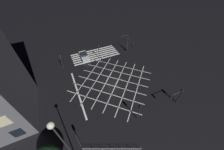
{
  "coord_description": "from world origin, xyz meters",
  "views": [
    {
      "loc": [
        7.47,
        16.37,
        19.44
      ],
      "look_at": [
        0.0,
        0.0,
        1.92
      ],
      "focal_mm": 20.0,
      "sensor_mm": 36.0,
      "label": 1
    }
  ],
  "objects_px": {
    "traffic_light_se_main": "(61,59)",
    "traffic_light_median_south": "(99,49)",
    "waiting_car": "(84,56)",
    "traffic_light_nw_cross": "(181,93)",
    "traffic_light_ne_cross": "(78,139)",
    "traffic_light_sw_main": "(124,40)",
    "street_lamp_east": "(60,137)",
    "traffic_light_sw_cross": "(131,44)",
    "traffic_light_median_north": "(139,109)",
    "traffic_light_nw_main": "(175,96)"
  },
  "relations": [
    {
      "from": "traffic_light_sw_main",
      "to": "traffic_light_median_north",
      "type": "height_order",
      "value": "traffic_light_sw_main"
    },
    {
      "from": "traffic_light_median_north",
      "to": "traffic_light_sw_main",
      "type": "bearing_deg",
      "value": -21.93
    },
    {
      "from": "traffic_light_se_main",
      "to": "traffic_light_median_south",
      "type": "xyz_separation_m",
      "value": [
        -9.02,
        -0.05,
        0.23
      ]
    },
    {
      "from": "traffic_light_median_north",
      "to": "traffic_light_median_south",
      "type": "relative_size",
      "value": 1.01
    },
    {
      "from": "traffic_light_ne_cross",
      "to": "waiting_car",
      "type": "distance_m",
      "value": 21.08
    },
    {
      "from": "traffic_light_sw_cross",
      "to": "traffic_light_median_south",
      "type": "bearing_deg",
      "value": -98.47
    },
    {
      "from": "traffic_light_nw_main",
      "to": "traffic_light_se_main",
      "type": "distance_m",
      "value": 24.17
    },
    {
      "from": "traffic_light_median_south",
      "to": "traffic_light_se_main",
      "type": "bearing_deg",
      "value": -89.71
    },
    {
      "from": "traffic_light_nw_cross",
      "to": "traffic_light_median_south",
      "type": "distance_m",
      "value": 19.99
    },
    {
      "from": "traffic_light_nw_cross",
      "to": "traffic_light_sw_cross",
      "type": "bearing_deg",
      "value": -0.49
    },
    {
      "from": "traffic_light_median_south",
      "to": "waiting_car",
      "type": "distance_m",
      "value": 4.46
    },
    {
      "from": "waiting_car",
      "to": "traffic_light_sw_cross",
      "type": "bearing_deg",
      "value": 75.83
    },
    {
      "from": "traffic_light_sw_cross",
      "to": "traffic_light_median_south",
      "type": "distance_m",
      "value": 8.45
    },
    {
      "from": "waiting_car",
      "to": "traffic_light_ne_cross",
      "type": "bearing_deg",
      "value": -16.7
    },
    {
      "from": "traffic_light_ne_cross",
      "to": "traffic_light_median_south",
      "type": "bearing_deg",
      "value": -27.44
    },
    {
      "from": "traffic_light_nw_main",
      "to": "traffic_light_ne_cross",
      "type": "relative_size",
      "value": 0.97
    },
    {
      "from": "traffic_light_ne_cross",
      "to": "street_lamp_east",
      "type": "relative_size",
      "value": 0.37
    },
    {
      "from": "traffic_light_nw_cross",
      "to": "waiting_car",
      "type": "height_order",
      "value": "traffic_light_nw_cross"
    },
    {
      "from": "traffic_light_nw_cross",
      "to": "waiting_car",
      "type": "relative_size",
      "value": 0.8
    },
    {
      "from": "traffic_light_sw_cross",
      "to": "street_lamp_east",
      "type": "xyz_separation_m",
      "value": [
        18.86,
        18.25,
        4.74
      ]
    },
    {
      "from": "waiting_car",
      "to": "traffic_light_sw_main",
      "type": "bearing_deg",
      "value": 83.64
    },
    {
      "from": "traffic_light_nw_cross",
      "to": "traffic_light_median_north",
      "type": "xyz_separation_m",
      "value": [
        8.31,
        -0.21,
        0.41
      ]
    },
    {
      "from": "traffic_light_ne_cross",
      "to": "traffic_light_nw_cross",
      "type": "height_order",
      "value": "traffic_light_ne_cross"
    },
    {
      "from": "traffic_light_sw_cross",
      "to": "traffic_light_sw_main",
      "type": "height_order",
      "value": "traffic_light_sw_main"
    },
    {
      "from": "traffic_light_ne_cross",
      "to": "waiting_car",
      "type": "height_order",
      "value": "traffic_light_ne_cross"
    },
    {
      "from": "traffic_light_nw_cross",
      "to": "traffic_light_median_north",
      "type": "bearing_deg",
      "value": 88.54
    },
    {
      "from": "traffic_light_sw_cross",
      "to": "traffic_light_nw_cross",
      "type": "xyz_separation_m",
      "value": [
        0.14,
        16.97,
        -0.28
      ]
    },
    {
      "from": "traffic_light_sw_cross",
      "to": "traffic_light_ne_cross",
      "type": "relative_size",
      "value": 0.98
    },
    {
      "from": "traffic_light_sw_cross",
      "to": "traffic_light_median_north",
      "type": "height_order",
      "value": "traffic_light_median_north"
    },
    {
      "from": "traffic_light_sw_cross",
      "to": "traffic_light_median_north",
      "type": "distance_m",
      "value": 18.77
    },
    {
      "from": "traffic_light_median_south",
      "to": "traffic_light_nw_main",
      "type": "bearing_deg",
      "value": 19.68
    },
    {
      "from": "traffic_light_sw_main",
      "to": "waiting_car",
      "type": "distance_m",
      "value": 11.26
    },
    {
      "from": "traffic_light_sw_main",
      "to": "street_lamp_east",
      "type": "distance_m",
      "value": 27.15
    },
    {
      "from": "traffic_light_nw_cross",
      "to": "traffic_light_nw_main",
      "type": "bearing_deg",
      "value": 99.33
    },
    {
      "from": "traffic_light_median_north",
      "to": "street_lamp_east",
      "type": "height_order",
      "value": "street_lamp_east"
    },
    {
      "from": "traffic_light_nw_main",
      "to": "street_lamp_east",
      "type": "bearing_deg",
      "value": 3.39
    },
    {
      "from": "traffic_light_median_north",
      "to": "traffic_light_median_south",
      "type": "xyz_separation_m",
      "value": [
        -0.1,
        -18.0,
        -0.04
      ]
    },
    {
      "from": "traffic_light_sw_cross",
      "to": "traffic_light_nw_main",
      "type": "distance_m",
      "value": 17.32
    },
    {
      "from": "traffic_light_sw_main",
      "to": "street_lamp_east",
      "type": "bearing_deg",
      "value": 48.27
    },
    {
      "from": "traffic_light_nw_main",
      "to": "traffic_light_median_south",
      "type": "relative_size",
      "value": 0.94
    },
    {
      "from": "street_lamp_east",
      "to": "traffic_light_se_main",
      "type": "bearing_deg",
      "value": -94.35
    },
    {
      "from": "traffic_light_sw_cross",
      "to": "traffic_light_se_main",
      "type": "bearing_deg",
      "value": -93.95
    },
    {
      "from": "traffic_light_sw_cross",
      "to": "waiting_car",
      "type": "bearing_deg",
      "value": -104.17
    },
    {
      "from": "traffic_light_nw_main",
      "to": "waiting_car",
      "type": "xyz_separation_m",
      "value": [
        10.11,
        -20.23,
        -2.05
      ]
    },
    {
      "from": "traffic_light_se_main",
      "to": "traffic_light_median_north",
      "type": "xyz_separation_m",
      "value": [
        -8.92,
        17.96,
        0.26
      ]
    },
    {
      "from": "traffic_light_nw_main",
      "to": "traffic_light_nw_cross",
      "type": "height_order",
      "value": "traffic_light_nw_main"
    },
    {
      "from": "street_lamp_east",
      "to": "waiting_car",
      "type": "bearing_deg",
      "value": -108.25
    },
    {
      "from": "traffic_light_se_main",
      "to": "street_lamp_east",
      "type": "height_order",
      "value": "street_lamp_east"
    },
    {
      "from": "traffic_light_median_south",
      "to": "waiting_car",
      "type": "bearing_deg",
      "value": -116.57
    },
    {
      "from": "waiting_car",
      "to": "traffic_light_nw_cross",
      "type": "bearing_deg",
      "value": 30.39
    }
  ]
}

